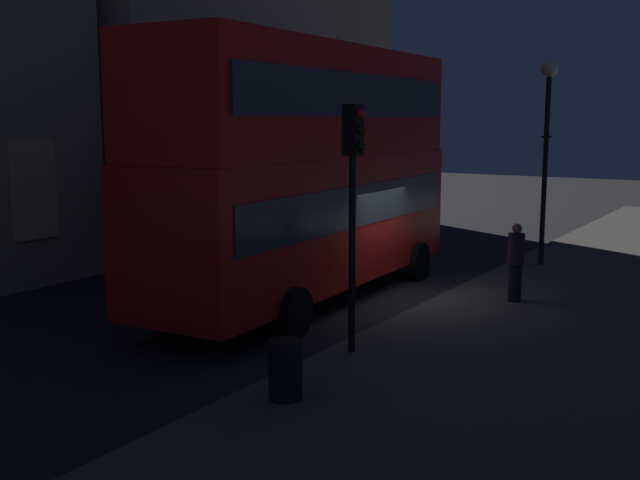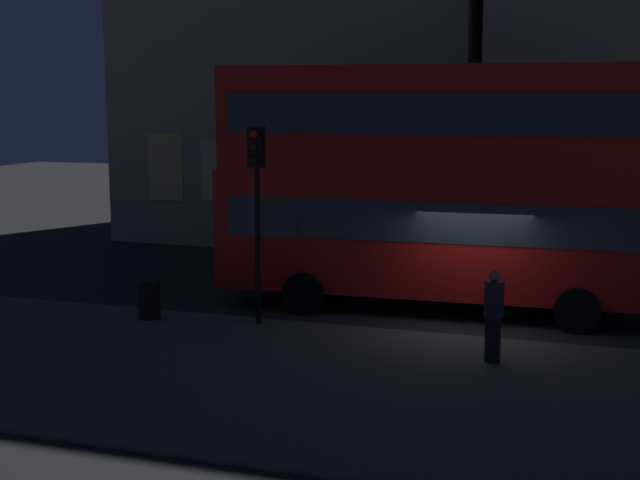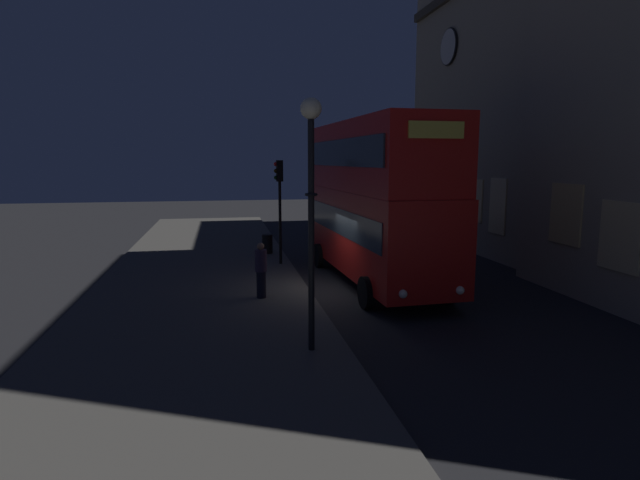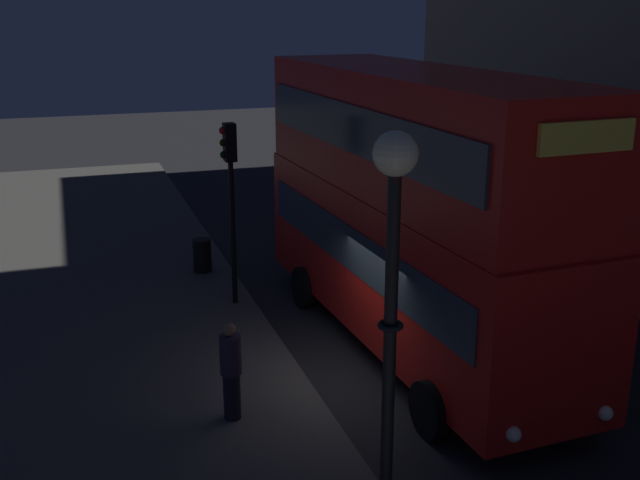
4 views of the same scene
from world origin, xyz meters
The scene contains 8 objects.
ground_plane centered at (0.00, 0.00, 0.00)m, with size 80.00×80.00×0.00m, color #232326.
sidewalk_slab centered at (0.00, -4.51, 0.06)m, with size 44.00×7.19×0.12m, color #4C4944.
building_with_clock centered at (-7.55, 12.62, 7.69)m, with size 12.32×9.62×15.38m.
double_decker_bus centered at (-1.19, 1.61, 3.14)m, with size 10.13×3.22×5.69m.
traffic_light_near_kerb centered at (-4.36, -1.38, 3.16)m, with size 0.32×0.36×4.24m.
street_lamp centered at (5.48, -1.79, 4.04)m, with size 0.46×0.46×5.57m.
pedestrian centered at (0.81, -2.56, 1.01)m, with size 0.37×0.37×1.74m.
litter_bin centered at (-6.84, -1.69, 0.56)m, with size 0.49×0.49×0.87m, color black.
Camera 3 is at (16.43, -3.71, 4.39)m, focal length 28.77 mm.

